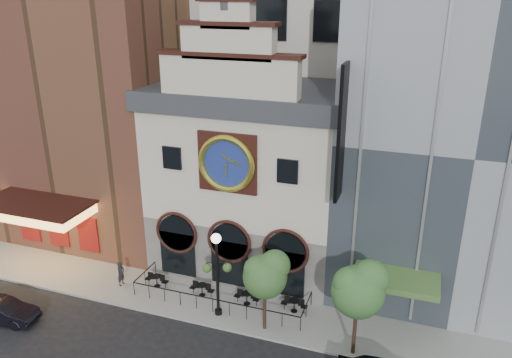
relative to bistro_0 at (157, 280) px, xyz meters
The scene contains 15 objects.
ground 5.16m from the bistro_0, 29.40° to the right, with size 120.00×120.00×0.00m, color black.
sidewalk 4.50m from the bistro_0, ahead, with size 44.00×5.00×0.15m, color gray.
clock_building 9.22m from the bistro_0, 49.93° to the left, with size 12.60×8.78×18.65m.
theater_building 16.49m from the bistro_0, 138.91° to the left, with size 14.00×15.60×25.00m.
retail_building 21.25m from the bistro_0, 23.17° to the left, with size 14.00×14.40×20.00m.
cafe_railing 4.46m from the bistro_0, ahead, with size 10.60×2.60×0.90m, color black, non-canonical shape.
bistro_0 is the anchor object (origin of this frame).
bistro_1 3.15m from the bistro_0, ahead, with size 1.58×0.68×0.90m.
bistro_2 6.08m from the bistro_0, ahead, with size 1.58×0.68×0.90m.
bistro_3 8.96m from the bistro_0, ahead, with size 1.58×0.68×0.90m.
car_left 8.87m from the bistro_0, 138.54° to the right, with size 1.42×4.07×1.34m, color black.
pedestrian 2.33m from the bistro_0, 165.60° to the right, with size 0.60×0.39×1.65m, color black.
lamppost 5.75m from the bistro_0, 15.76° to the right, with size 1.58×0.98×5.22m.
tree_left 8.60m from the bistro_0, 12.19° to the right, with size 2.50×2.41×4.82m.
tree_right 13.47m from the bistro_0, ahead, with size 2.79×2.69×5.38m.
Camera 1 is at (10.51, -21.21, 17.91)m, focal length 35.00 mm.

